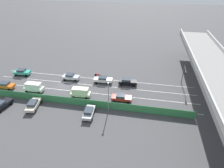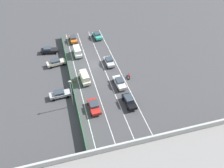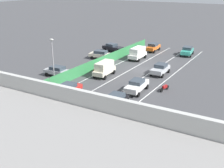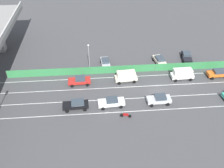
# 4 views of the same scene
# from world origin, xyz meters

# --- Properties ---
(ground_plane) EXTENTS (300.00, 300.00, 0.00)m
(ground_plane) POSITION_xyz_m (0.00, 0.00, 0.00)
(ground_plane) COLOR #424244
(lane_line_left_edge) EXTENTS (0.14, 49.75, 0.01)m
(lane_line_left_edge) POSITION_xyz_m (-5.19, 6.87, 0.00)
(lane_line_left_edge) COLOR silver
(lane_line_left_edge) RESTS_ON ground
(lane_line_mid_left) EXTENTS (0.14, 49.75, 0.01)m
(lane_line_mid_left) POSITION_xyz_m (-1.73, 6.87, 0.00)
(lane_line_mid_left) COLOR silver
(lane_line_mid_left) RESTS_ON ground
(lane_line_mid_right) EXTENTS (0.14, 49.75, 0.01)m
(lane_line_mid_right) POSITION_xyz_m (1.73, 6.87, 0.00)
(lane_line_mid_right) COLOR silver
(lane_line_mid_right) RESTS_ON ground
(lane_line_right_edge) EXTENTS (0.14, 49.75, 0.01)m
(lane_line_right_edge) POSITION_xyz_m (5.19, 6.87, 0.00)
(lane_line_right_edge) COLOR silver
(lane_line_right_edge) RESTS_ON ground
(green_fence) EXTENTS (0.10, 45.85, 1.71)m
(green_fence) POSITION_xyz_m (6.80, 6.87, 0.86)
(green_fence) COLOR #338447
(green_fence) RESTS_ON ground
(car_taxi_orange) EXTENTS (2.04, 4.41, 1.67)m
(car_taxi_orange) POSITION_xyz_m (3.67, -13.15, 0.93)
(car_taxi_orange) COLOR orange
(car_taxi_orange) RESTS_ON ground
(car_hatchback_white) EXTENTS (2.22, 4.80, 1.63)m
(car_hatchback_white) POSITION_xyz_m (-3.47, 9.29, 0.91)
(car_hatchback_white) COLOR silver
(car_hatchback_white) RESTS_ON ground
(car_sedan_black) EXTENTS (2.13, 4.57, 1.66)m
(car_sedan_black) POSITION_xyz_m (-3.63, 15.45, 0.93)
(car_sedan_black) COLOR black
(car_sedan_black) RESTS_ON ground
(car_sedan_silver) EXTENTS (2.12, 4.33, 1.67)m
(car_sedan_silver) POSITION_xyz_m (-3.37, 0.72, 0.92)
(car_sedan_silver) COLOR #B7BABC
(car_sedan_silver) RESTS_ON ground
(car_van_cream) EXTENTS (2.25, 4.52, 2.25)m
(car_van_cream) POSITION_xyz_m (3.69, 5.82, 1.26)
(car_van_cream) COLOR beige
(car_van_cream) RESTS_ON ground
(car_sedan_red) EXTENTS (2.20, 4.42, 1.56)m
(car_sedan_red) POSITION_xyz_m (3.51, 14.98, 0.87)
(car_sedan_red) COLOR red
(car_sedan_red) RESTS_ON ground
(car_van_white) EXTENTS (2.14, 4.52, 2.24)m
(car_van_white) POSITION_xyz_m (3.58, -5.60, 1.26)
(car_van_white) COLOR silver
(car_van_white) RESTS_ON ground
(car_taxi_teal) EXTENTS (2.43, 4.39, 1.72)m
(car_taxi_teal) POSITION_xyz_m (-3.44, -13.23, 0.95)
(car_taxi_teal) COLOR teal
(car_taxi_teal) RESTS_ON ground
(motorcycle) EXTENTS (0.68, 1.93, 0.93)m
(motorcycle) POSITION_xyz_m (-6.50, 7.11, 0.46)
(motorcycle) COLOR black
(motorcycle) RESTS_ON ground
(parked_sedan_dark) EXTENTS (4.75, 2.64, 1.58)m
(parked_sedan_dark) POSITION_xyz_m (10.72, -8.82, 0.88)
(parked_sedan_dark) COLOR black
(parked_sedan_dark) RESTS_ON ground
(parked_sedan_cream) EXTENTS (4.79, 2.61, 1.61)m
(parked_sedan_cream) POSITION_xyz_m (9.44, -2.40, 0.90)
(parked_sedan_cream) COLOR beige
(parked_sedan_cream) RESTS_ON ground
(parked_wagon_silver) EXTENTS (4.41, 2.20, 1.57)m
(parked_wagon_silver) POSITION_xyz_m (9.66, 9.54, 0.88)
(parked_wagon_silver) COLOR #B2B5B7
(parked_wagon_silver) RESTS_ON ground
(traffic_light) EXTENTS (4.10, 0.56, 5.15)m
(traffic_light) POSITION_xyz_m (-5.31, 28.61, 3.71)
(traffic_light) COLOR #47474C
(traffic_light) RESTS_ON ground
(street_lamp) EXTENTS (0.60, 0.36, 6.59)m
(street_lamp) POSITION_xyz_m (7.39, 12.95, 4.04)
(street_lamp) COLOR gray
(street_lamp) RESTS_ON ground
(traffic_cone) EXTENTS (0.47, 0.47, 0.62)m
(traffic_cone) POSITION_xyz_m (6.01, 5.24, 0.29)
(traffic_cone) COLOR orange
(traffic_cone) RESTS_ON ground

